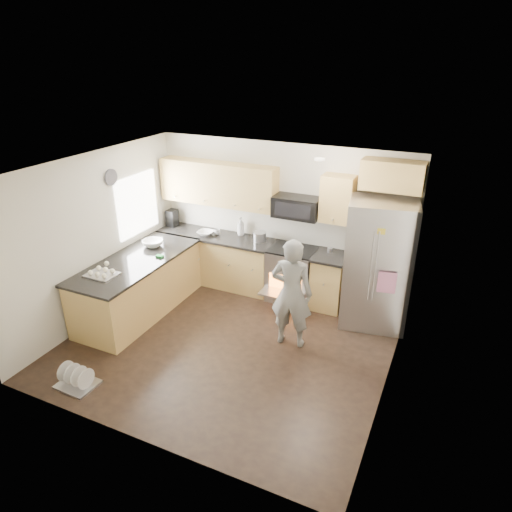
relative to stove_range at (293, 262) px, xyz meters
The scene contains 8 objects.
ground 1.86m from the stove_range, 101.69° to the right, with size 4.50×4.50×0.00m, color black.
room_shell 1.99m from the stove_range, 103.00° to the right, with size 4.54×4.04×2.62m.
back_cabinet_run 0.98m from the stove_range, behind, with size 4.45×0.64×2.50m.
peninsula 2.56m from the stove_range, 145.52° to the right, with size 0.96×2.36×1.03m.
stove_range is the anchor object (origin of this frame).
refrigerator 1.47m from the stove_range, ahead, with size 1.09×0.91×1.99m.
person 1.35m from the stove_range, 70.23° to the right, with size 0.60×0.39×1.64m, color gray.
dish_rack 3.75m from the stove_range, 117.01° to the right, with size 0.50×0.41×0.30m.
Camera 1 is at (2.71, -4.88, 3.93)m, focal length 32.00 mm.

